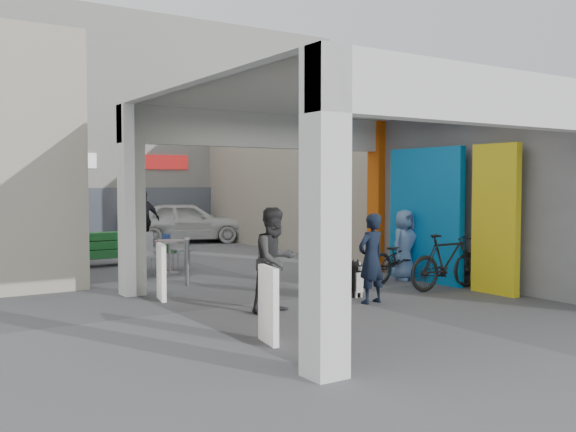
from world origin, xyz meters
TOP-DOWN VIEW (x-y plane):
  - ground at (0.00, 0.00)m, footprint 90.00×90.00m
  - arcade_canopy at (0.54, -0.82)m, footprint 6.40×6.45m
  - far_building at (-0.00, 13.99)m, footprint 18.00×4.08m
  - plaza_bldg_right at (4.50, 7.50)m, footprint 2.00×9.00m
  - bollard_left at (-1.70, 2.45)m, footprint 0.09×0.09m
  - bollard_center at (0.01, 2.45)m, footprint 0.09×0.09m
  - bollard_right at (1.56, 2.58)m, footprint 0.09×0.09m
  - advert_board_near at (-2.75, -2.43)m, footprint 0.18×0.56m
  - advert_board_far at (-2.75, 1.21)m, footprint 0.20×0.55m
  - cafe_set at (-1.44, 4.54)m, footprint 1.50×1.21m
  - produce_stand at (-2.18, 6.40)m, footprint 1.25×0.68m
  - crate_stack at (0.41, 8.29)m, footprint 0.53×0.46m
  - border_collie at (0.32, -0.40)m, footprint 0.26×0.50m
  - man_with_dog at (0.17, -1.05)m, footprint 0.61×0.44m
  - man_back_turned at (-1.62, -0.79)m, footprint 0.90×0.75m
  - man_elderly at (2.46, 0.56)m, footprint 0.81×0.61m
  - man_crates at (-0.16, 9.06)m, footprint 1.19×0.70m
  - bicycle_front at (2.30, 0.54)m, footprint 2.02×1.04m
  - bicycle_rear at (2.30, -0.78)m, footprint 1.83×0.59m
  - white_van at (2.17, 11.15)m, footprint 4.51×3.12m

SIDE VIEW (x-z plane):
  - ground at x=0.00m, z-range 0.00..0.00m
  - border_collie at x=0.32m, z-range -0.07..0.63m
  - crate_stack at x=0.41m, z-range 0.00..0.56m
  - cafe_set at x=-1.44m, z-range -0.13..0.78m
  - produce_stand at x=-2.18m, z-range -0.09..0.74m
  - bollard_center at x=0.01m, z-range 0.00..0.84m
  - bollard_right at x=1.56m, z-range 0.00..0.91m
  - bollard_left at x=-1.70m, z-range 0.00..0.94m
  - bicycle_front at x=2.30m, z-range 0.00..1.01m
  - advert_board_near at x=-2.75m, z-range 0.01..1.01m
  - advert_board_far at x=-2.75m, z-range 0.01..1.01m
  - bicycle_rear at x=2.30m, z-range 0.00..1.09m
  - white_van at x=2.17m, z-range 0.00..1.43m
  - man_elderly at x=2.46m, z-range 0.00..1.50m
  - man_with_dog at x=0.17m, z-range 0.00..1.55m
  - man_back_turned at x=-1.62m, z-range 0.00..1.68m
  - man_crates at x=-0.16m, z-range 0.00..1.90m
  - arcade_canopy at x=0.54m, z-range -0.90..5.50m
  - plaza_bldg_right at x=4.50m, z-range 0.00..5.00m
  - far_building at x=0.00m, z-range -0.01..7.99m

